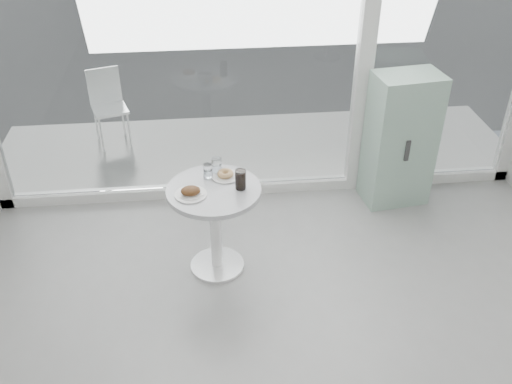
{
  "coord_description": "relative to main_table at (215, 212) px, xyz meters",
  "views": [
    {
      "loc": [
        -0.55,
        -1.7,
        3.12
      ],
      "look_at": [
        -0.2,
        1.7,
        0.85
      ],
      "focal_mm": 40.0,
      "sensor_mm": 36.0,
      "label": 1
    }
  ],
  "objects": [
    {
      "name": "plate_fritter",
      "position": [
        -0.17,
        -0.07,
        0.25
      ],
      "size": [
        0.24,
        0.24,
        0.07
      ],
      "color": "white",
      "rests_on": "main_table"
    },
    {
      "name": "room_shell",
      "position": [
        0.5,
        -2.46,
        1.36
      ],
      "size": [
        6.0,
        6.0,
        6.0
      ],
      "color": "white",
      "rests_on": "ground"
    },
    {
      "name": "main_table",
      "position": [
        0.0,
        0.0,
        0.0
      ],
      "size": [
        0.72,
        0.72,
        0.77
      ],
      "color": "white",
      "rests_on": "ground"
    },
    {
      "name": "cola_glass",
      "position": [
        0.2,
        -0.02,
        0.3
      ],
      "size": [
        0.08,
        0.08,
        0.16
      ],
      "color": "white",
      "rests_on": "main_table"
    },
    {
      "name": "mint_cabinet",
      "position": [
        1.74,
        0.85,
        0.08
      ],
      "size": [
        0.63,
        0.46,
        1.26
      ],
      "rotation": [
        0.0,
        0.0,
        0.13
      ],
      "color": "#84A994",
      "rests_on": "ground"
    },
    {
      "name": "storefront",
      "position": [
        0.57,
        1.1,
        1.16
      ],
      "size": [
        5.0,
        0.14,
        3.0
      ],
      "color": "white",
      "rests_on": "ground"
    },
    {
      "name": "water_tumbler_a",
      "position": [
        -0.04,
        0.17,
        0.27
      ],
      "size": [
        0.07,
        0.07,
        0.11
      ],
      "color": "white",
      "rests_on": "main_table"
    },
    {
      "name": "patio_chair",
      "position": [
        -1.07,
        2.24,
        -0.04
      ],
      "size": [
        0.44,
        0.44,
        0.82
      ],
      "rotation": [
        0.0,
        0.0,
        0.31
      ],
      "color": "white",
      "rests_on": "patio_deck"
    },
    {
      "name": "water_tumbler_b",
      "position": [
        0.03,
        0.22,
        0.28
      ],
      "size": [
        0.08,
        0.08,
        0.13
      ],
      "color": "white",
      "rests_on": "main_table"
    },
    {
      "name": "plate_donut",
      "position": [
        0.1,
        0.15,
        0.24
      ],
      "size": [
        0.22,
        0.22,
        0.05
      ],
      "color": "white",
      "rests_on": "main_table"
    },
    {
      "name": "patio_deck",
      "position": [
        0.5,
        1.9,
        -0.53
      ],
      "size": [
        5.6,
        1.6,
        0.05
      ],
      "primitive_type": "cube",
      "color": "beige",
      "rests_on": "ground"
    }
  ]
}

